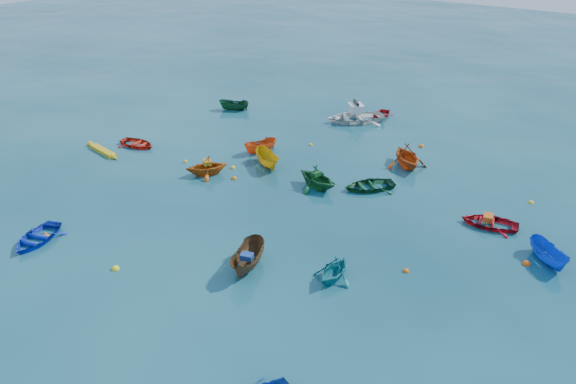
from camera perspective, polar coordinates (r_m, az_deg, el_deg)
The scene contains 31 objects.
ground at distance 29.35m, azimuth -5.73°, elevation -4.34°, with size 160.00×160.00×0.00m, color #093444.
dinghy_blue_sw at distance 31.41m, azimuth -24.13°, elevation -4.57°, with size 2.19×3.06×0.63m, color #102EC9.
sampan_brown_mid at distance 26.79m, azimuth -4.04°, elevation -7.70°, with size 1.18×3.12×1.21m, color #55381E.
dinghy_orange_w at distance 35.93m, azimuth -8.20°, elevation 1.77°, with size 2.24×2.59×1.37m, color #BB5411.
sampan_yellow_mid at distance 36.74m, azimuth -2.07°, elevation 2.65°, with size 1.11×2.93×1.14m, color gold.
dinghy_green_e at distance 34.16m, azimuth 8.22°, elevation 0.35°, with size 2.22×3.11×0.64m, color #104826.
dinghy_cyan_se at distance 26.12m, azimuth 4.63°, elevation -8.75°, with size 1.97×2.29×1.20m, color teal.
dinghy_red_nw at distance 41.22m, azimuth -15.03°, elevation 4.53°, with size 2.00×2.80×0.58m, color red.
sampan_orange_n at distance 38.91m, azimuth -2.78°, elevation 4.09°, with size 0.95×2.53×0.98m, color #D94F14.
dinghy_green_n at distance 33.99m, azimuth 2.94°, elevation 0.47°, with size 2.46×2.85×1.50m, color #135527.
dinghy_red_ne at distance 31.85m, azimuth 19.72°, elevation -3.23°, with size 2.10×2.94×0.61m, color #AE0E1A.
sampan_blue_far at distance 29.85m, azimuth 24.78°, elevation -6.46°, with size 1.00×2.64×1.02m, color blue.
dinghy_red_far at distance 46.15m, azimuth 9.39°, elevation 7.57°, with size 1.77×2.48×0.51m, color red.
dinghy_orange_far at distance 37.52m, azimuth 11.89°, elevation 2.59°, with size 2.67×3.10×1.63m, color #C04A12.
sampan_green_far at distance 47.26m, azimuth -5.50°, elevation 8.29°, with size 0.94×2.49×0.96m, color #0F4122.
kayak_yellow at distance 40.79m, azimuth -18.25°, elevation 3.82°, with size 0.49×3.42×0.33m, color gold, non-canonical shape.
motorboat_white at distance 44.85m, azimuth 6.83°, elevation 7.15°, with size 3.25×4.54×1.54m, color silver.
tarp_blue_a at distance 26.25m, azimuth -4.20°, elevation -6.55°, with size 0.57×0.43×0.27m, color navy.
tarp_orange_a at distance 35.59m, azimuth -8.21°, elevation 2.99°, with size 0.61×0.46×0.29m, color orange.
tarp_green_b at distance 33.66m, azimuth 2.85°, elevation 1.87°, with size 0.56×0.43×0.27m, color #134F1E.
tarp_orange_b at distance 31.63m, azimuth 19.67°, elevation -2.48°, with size 0.66×0.50×0.32m, color #D65916.
buoy_or_a at distance 31.68m, azimuth -23.37°, elevation -4.13°, with size 0.37×0.37×0.37m, color orange.
buoy_ye_a at distance 27.85m, azimuth -17.11°, elevation -7.51°, with size 0.37×0.37×0.37m, color yellow.
buoy_or_b at distance 27.06m, azimuth 11.88°, elevation -7.90°, with size 0.30×0.30×0.30m, color orange.
buoy_ye_b at distance 37.93m, azimuth -10.39°, elevation 3.02°, with size 0.30×0.30×0.30m, color gold.
buoy_or_c at distance 35.17m, azimuth -5.50°, elevation 1.35°, with size 0.34×0.34×0.34m, color orange.
buoy_ye_c at distance 40.02m, azimuth 2.32°, elevation 4.78°, with size 0.29×0.29×0.29m, color gold.
buoy_or_d at distance 29.28m, azimuth 23.05°, elevation -6.76°, with size 0.39×0.39×0.39m, color #E5500C.
buoy_ye_d at distance 36.63m, azimuth -5.63°, elevation 2.44°, with size 0.33×0.33×0.33m, color yellow.
buoy_or_e at distance 40.79m, azimuth 13.38°, elevation 4.49°, with size 0.38×0.38×0.38m, color orange.
buoy_ye_e at distance 35.11m, azimuth 23.45°, elevation -1.02°, with size 0.30×0.30×0.30m, color yellow.
Camera 1 is at (16.87, -18.45, 15.37)m, focal length 35.00 mm.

